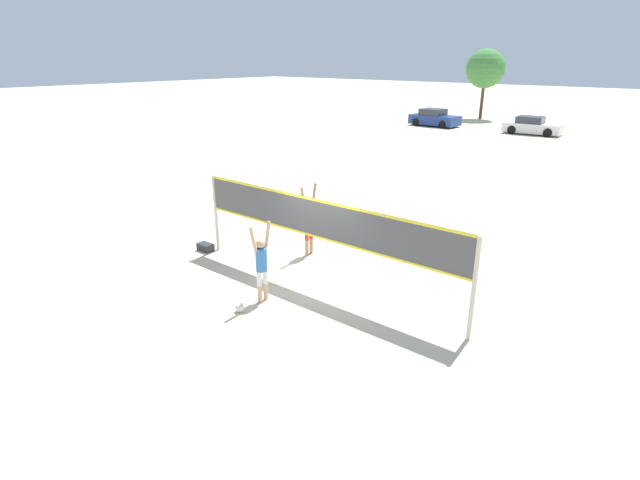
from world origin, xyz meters
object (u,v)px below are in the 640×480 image
(gear_bag, at_px, (206,247))
(parked_car_near, at_px, (532,126))
(volleyball, at_px, (240,307))
(parked_car_mid, at_px, (434,118))
(tree_left_cluster, at_px, (485,69))
(player_spiker, at_px, (261,262))
(player_blocker, at_px, (309,219))
(volleyball_net, at_px, (320,224))

(gear_bag, relative_size, parked_car_near, 0.12)
(volleyball, height_order, parked_car_mid, parked_car_mid)
(parked_car_mid, distance_m, tree_left_cluster, 8.60)
(player_spiker, distance_m, player_blocker, 3.27)
(gear_bag, bearing_deg, player_spiker, -18.03)
(volleyball_net, distance_m, tree_left_cluster, 40.34)
(volleyball, xyz_separation_m, tree_left_cluster, (-11.18, 40.78, 4.44))
(tree_left_cluster, bearing_deg, parked_car_near, -45.43)
(volleyball_net, relative_size, gear_bag, 16.24)
(volleyball_net, xyz_separation_m, parked_car_near, (-4.65, 31.27, -1.11))
(player_blocker, height_order, volleyball, player_blocker)
(gear_bag, relative_size, parked_car_mid, 0.12)
(volleyball, bearing_deg, tree_left_cluster, 105.33)
(player_blocker, relative_size, gear_bag, 4.23)
(player_blocker, height_order, tree_left_cluster, tree_left_cluster)
(player_spiker, xyz_separation_m, gear_bag, (-3.82, 1.24, -0.94))
(player_blocker, height_order, gear_bag, player_blocker)
(volleyball_net, relative_size, parked_car_mid, 1.97)
(player_spiker, distance_m, volleyball, 1.20)
(parked_car_mid, bearing_deg, volleyball, -66.91)
(player_blocker, relative_size, parked_car_near, 0.50)
(parked_car_mid, relative_size, tree_left_cluster, 0.67)
(volleyball, bearing_deg, parked_car_mid, 110.11)
(player_spiker, distance_m, parked_car_mid, 34.64)
(player_spiker, relative_size, gear_bag, 3.91)
(player_spiker, bearing_deg, player_blocker, 20.25)
(volleyball, xyz_separation_m, parked_car_mid, (-12.15, 33.18, 0.54))
(parked_car_near, xyz_separation_m, tree_left_cluster, (-7.11, 7.22, 3.95))
(player_blocker, relative_size, tree_left_cluster, 0.34)
(volleyball_net, xyz_separation_m, player_spiker, (-0.56, -1.55, -0.67))
(volleyball_net, distance_m, player_blocker, 2.34)
(player_blocker, distance_m, volleyball, 4.11)
(volleyball_net, xyz_separation_m, player_blocker, (-1.69, 1.52, -0.57))
(parked_car_near, height_order, parked_car_mid, parked_car_mid)
(player_blocker, bearing_deg, volleyball, 16.27)
(volleyball_net, relative_size, player_spiker, 4.15)
(volleyball_net, height_order, gear_bag, volleyball_net)
(player_spiker, relative_size, parked_car_near, 0.46)
(player_blocker, height_order, parked_car_near, player_blocker)
(player_spiker, bearing_deg, parked_car_mid, 20.57)
(player_blocker, relative_size, parked_car_mid, 0.51)
(volleyball, relative_size, gear_bag, 0.43)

